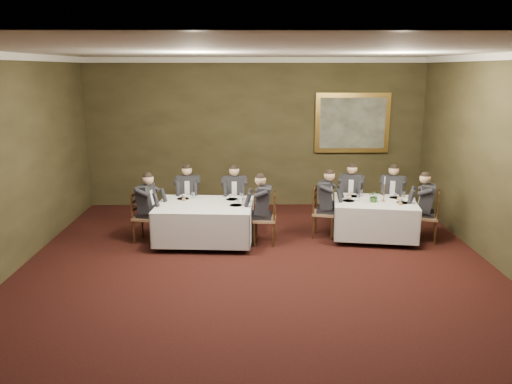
{
  "coord_description": "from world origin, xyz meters",
  "views": [
    {
      "loc": [
        -0.13,
        -6.83,
        3.25
      ],
      "look_at": [
        -0.02,
        1.64,
        1.15
      ],
      "focal_mm": 35.0,
      "sensor_mm": 36.0,
      "label": 1
    }
  ],
  "objects_px": {
    "diner_sec_backleft": "(188,204)",
    "candlestick": "(384,192)",
    "diner_main_endleft": "(324,212)",
    "painting": "(352,123)",
    "centerpiece": "(374,196)",
    "chair_sec_endleft": "(146,227)",
    "diner_main_backright": "(392,204)",
    "diner_sec_endleft": "(146,216)",
    "diner_sec_backright": "(235,204)",
    "chair_sec_endright": "(265,229)",
    "chair_sec_backleft": "(189,214)",
    "chair_main_backleft": "(350,213)",
    "chair_main_endright": "(426,227)",
    "chair_sec_backright": "(235,215)",
    "table_second": "(205,220)",
    "diner_main_backleft": "(351,202)",
    "table_main": "(374,217)",
    "diner_main_endright": "(426,216)",
    "diner_sec_endright": "(265,218)",
    "chair_main_endleft": "(323,223)",
    "chair_main_backright": "(391,214)"
  },
  "relations": [
    {
      "from": "table_second",
      "to": "painting",
      "type": "height_order",
      "value": "painting"
    },
    {
      "from": "diner_main_backright",
      "to": "chair_main_endright",
      "type": "height_order",
      "value": "diner_main_backright"
    },
    {
      "from": "table_main",
      "to": "diner_main_endright",
      "type": "distance_m",
      "value": 0.98
    },
    {
      "from": "diner_sec_endright",
      "to": "painting",
      "type": "relative_size",
      "value": 0.77
    },
    {
      "from": "chair_main_backright",
      "to": "diner_main_endleft",
      "type": "height_order",
      "value": "diner_main_endleft"
    },
    {
      "from": "diner_sec_endleft",
      "to": "painting",
      "type": "bearing_deg",
      "value": 134.07
    },
    {
      "from": "chair_sec_backright",
      "to": "diner_sec_backleft",
      "type": "bearing_deg",
      "value": -2.76
    },
    {
      "from": "diner_sec_backleft",
      "to": "centerpiece",
      "type": "relative_size",
      "value": 5.3
    },
    {
      "from": "diner_main_endright",
      "to": "diner_sec_backleft",
      "type": "height_order",
      "value": "same"
    },
    {
      "from": "diner_sec_endright",
      "to": "chair_main_endleft",
      "type": "bearing_deg",
      "value": -66.5
    },
    {
      "from": "chair_sec_endleft",
      "to": "diner_main_backright",
      "type": "bearing_deg",
      "value": 112.89
    },
    {
      "from": "table_main",
      "to": "painting",
      "type": "xyz_separation_m",
      "value": [
        0.0,
        2.5,
        1.55
      ]
    },
    {
      "from": "chair_main_endright",
      "to": "centerpiece",
      "type": "xyz_separation_m",
      "value": [
        -1.02,
        0.09,
        0.61
      ]
    },
    {
      "from": "painting",
      "to": "chair_sec_backleft",
      "type": "bearing_deg",
      "value": -155.19
    },
    {
      "from": "diner_main_backleft",
      "to": "diner_sec_backleft",
      "type": "distance_m",
      "value": 3.42
    },
    {
      "from": "candlestick",
      "to": "painting",
      "type": "distance_m",
      "value": 2.73
    },
    {
      "from": "chair_sec_backleft",
      "to": "painting",
      "type": "distance_m",
      "value": 4.43
    },
    {
      "from": "chair_main_endleft",
      "to": "diner_sec_backright",
      "type": "relative_size",
      "value": 0.74
    },
    {
      "from": "chair_main_backleft",
      "to": "diner_main_backright",
      "type": "bearing_deg",
      "value": -172.17
    },
    {
      "from": "centerpiece",
      "to": "diner_main_endright",
      "type": "bearing_deg",
      "value": -4.71
    },
    {
      "from": "candlestick",
      "to": "diner_sec_endleft",
      "type": "bearing_deg",
      "value": -178.87
    },
    {
      "from": "chair_sec_backright",
      "to": "centerpiece",
      "type": "relative_size",
      "value": 3.94
    },
    {
      "from": "chair_main_endleft",
      "to": "chair_sec_endleft",
      "type": "distance_m",
      "value": 3.46
    },
    {
      "from": "diner_main_endright",
      "to": "chair_sec_backright",
      "type": "relative_size",
      "value": 1.35
    },
    {
      "from": "diner_main_backright",
      "to": "diner_main_endright",
      "type": "distance_m",
      "value": 0.97
    },
    {
      "from": "table_second",
      "to": "painting",
      "type": "distance_m",
      "value": 4.5
    },
    {
      "from": "diner_sec_backright",
      "to": "diner_main_backleft",
      "type": "bearing_deg",
      "value": -177.03
    },
    {
      "from": "diner_sec_backright",
      "to": "chair_sec_endright",
      "type": "relative_size",
      "value": 1.35
    },
    {
      "from": "diner_sec_backleft",
      "to": "candlestick",
      "type": "height_order",
      "value": "diner_sec_backleft"
    },
    {
      "from": "diner_main_endleft",
      "to": "painting",
      "type": "bearing_deg",
      "value": 171.96
    },
    {
      "from": "table_second",
      "to": "chair_sec_endright",
      "type": "distance_m",
      "value": 1.16
    },
    {
      "from": "diner_main_endleft",
      "to": "diner_sec_backright",
      "type": "height_order",
      "value": "same"
    },
    {
      "from": "chair_sec_backleft",
      "to": "diner_sec_backleft",
      "type": "height_order",
      "value": "diner_sec_backleft"
    },
    {
      "from": "table_second",
      "to": "chair_main_backright",
      "type": "relative_size",
      "value": 1.89
    },
    {
      "from": "chair_sec_endleft",
      "to": "centerpiece",
      "type": "relative_size",
      "value": 3.94
    },
    {
      "from": "diner_sec_endright",
      "to": "diner_sec_endleft",
      "type": "height_order",
      "value": "same"
    },
    {
      "from": "chair_sec_backleft",
      "to": "diner_sec_backleft",
      "type": "bearing_deg",
      "value": 90.0
    },
    {
      "from": "table_main",
      "to": "chair_sec_endleft",
      "type": "bearing_deg",
      "value": -178.67
    },
    {
      "from": "chair_main_endright",
      "to": "candlestick",
      "type": "height_order",
      "value": "candlestick"
    },
    {
      "from": "centerpiece",
      "to": "chair_sec_backright",
      "type": "bearing_deg",
      "value": 163.62
    },
    {
      "from": "table_main",
      "to": "table_second",
      "type": "xyz_separation_m",
      "value": [
        -3.28,
        -0.17,
        0.0
      ]
    },
    {
      "from": "diner_main_endright",
      "to": "diner_sec_endleft",
      "type": "height_order",
      "value": "same"
    },
    {
      "from": "diner_sec_backright",
      "to": "chair_sec_endright",
      "type": "height_order",
      "value": "diner_sec_backright"
    },
    {
      "from": "chair_sec_backleft",
      "to": "candlestick",
      "type": "distance_m",
      "value": 4.0
    },
    {
      "from": "diner_main_backright",
      "to": "painting",
      "type": "xyz_separation_m",
      "value": [
        -0.53,
        1.78,
        1.49
      ]
    },
    {
      "from": "chair_sec_backleft",
      "to": "chair_sec_endleft",
      "type": "distance_m",
      "value": 1.14
    },
    {
      "from": "painting",
      "to": "chair_main_backright",
      "type": "bearing_deg",
      "value": -73.13
    },
    {
      "from": "candlestick",
      "to": "table_second",
      "type": "bearing_deg",
      "value": -177.37
    },
    {
      "from": "chair_sec_endright",
      "to": "painting",
      "type": "distance_m",
      "value": 3.87
    },
    {
      "from": "chair_sec_backright",
      "to": "table_second",
      "type": "bearing_deg",
      "value": 58.99
    }
  ]
}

